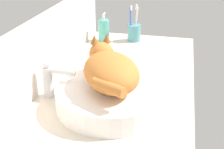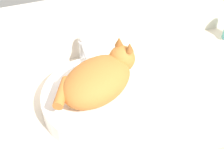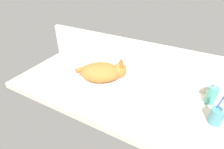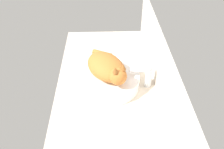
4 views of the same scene
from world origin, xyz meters
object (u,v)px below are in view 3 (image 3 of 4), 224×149
Objects in this scene: sink_basin at (101,84)px; faucet at (118,65)px; cat at (103,72)px; soap_dispenser at (212,95)px; toothbrush_cup at (216,116)px.

faucet is (1.53, 21.50, 3.81)cm from sink_basin.
cat reaches higher than soap_dispenser.
cat reaches higher than toothbrush_cup.
toothbrush_cup is at bearing -15.50° from faucet.
toothbrush_cup is (66.93, 3.37, 1.24)cm from sink_basin.
faucet is 0.73× the size of toothbrush_cup.
soap_dispenser reaches higher than faucet.
sink_basin is 66.29cm from soap_dispenser.
faucet is at bearing 85.92° from sink_basin.
toothbrush_cup is at bearing 2.88° from sink_basin.
sink_basin is 1.20× the size of cat.
sink_basin is 2.51× the size of soap_dispenser.
cat is 21.47cm from faucet.
faucet is (0.38, 20.77, -5.44)cm from cat.
cat is (1.15, 0.74, 9.25)cm from sink_basin.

